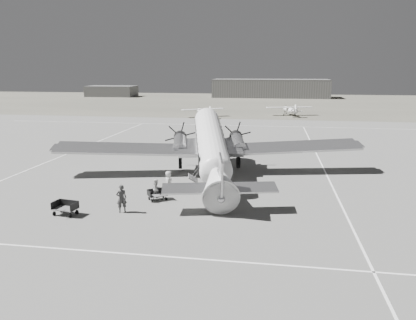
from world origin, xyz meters
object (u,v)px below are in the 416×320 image
object	(u,v)px
ground_crew	(122,198)
ramp_agent	(157,189)
dc3_airliner	(211,148)
baggage_cart_far	(65,208)
light_plane_left	(204,112)
hangar_main	(270,88)
light_plane_right	(290,111)
shed_secondary	(112,91)
baggage_cart_near	(157,195)
passenger	(169,182)

from	to	relation	value
ground_crew	ramp_agent	distance (m)	3.75
dc3_airliner	ramp_agent	distance (m)	7.93
baggage_cart_far	light_plane_left	bearing A→B (deg)	99.26
hangar_main	dc3_airliner	size ratio (longest dim) A/B	1.38
light_plane_right	baggage_cart_far	distance (m)	69.46
hangar_main	baggage_cart_far	world-z (taller)	hangar_main
shed_secondary	hangar_main	bearing A→B (deg)	4.76
light_plane_left	baggage_cart_near	distance (m)	57.48
shed_secondary	dc3_airliner	size ratio (longest dim) A/B	0.59
ground_crew	passenger	xyz separation A→B (m)	(2.15, 5.03, -0.08)
hangar_main	baggage_cart_far	distance (m)	129.41
ground_crew	light_plane_right	bearing A→B (deg)	-132.40
ground_crew	ramp_agent	size ratio (longest dim) A/B	1.27
baggage_cart_far	ground_crew	xyz separation A→B (m)	(3.73, 1.20, 0.53)
ground_crew	passenger	bearing A→B (deg)	-143.55
light_plane_right	ramp_agent	bearing A→B (deg)	-115.85
shed_secondary	baggage_cart_far	bearing A→B (deg)	-69.04
hangar_main	baggage_cart_far	size ratio (longest dim) A/B	24.31
shed_secondary	dc3_airliner	distance (m)	125.52
shed_secondary	light_plane_left	size ratio (longest dim) A/B	1.87
shed_secondary	ramp_agent	size ratio (longest dim) A/B	11.18
shed_secondary	ramp_agent	xyz separation A→B (m)	(52.75, -119.18, -1.19)
hangar_main	passenger	size ratio (longest dim) A/B	22.39
ground_crew	baggage_cart_near	bearing A→B (deg)	-150.28
light_plane_right	baggage_cart_far	world-z (taller)	light_plane_right
passenger	dc3_airliner	bearing A→B (deg)	-35.12
shed_secondary	passenger	size ratio (longest dim) A/B	9.60
hangar_main	light_plane_right	world-z (taller)	hangar_main
dc3_airliner	ground_crew	size ratio (longest dim) A/B	14.92
light_plane_left	baggage_cart_near	size ratio (longest dim) A/B	6.30
baggage_cart_near	baggage_cart_far	bearing A→B (deg)	-177.33
light_plane_right	passenger	bearing A→B (deg)	-115.65
shed_secondary	baggage_cart_near	size ratio (longest dim) A/B	11.75
baggage_cart_near	ramp_agent	bearing A→B (deg)	80.16
dc3_airliner	light_plane_right	world-z (taller)	dc3_airliner
light_plane_left	ramp_agent	distance (m)	57.14
baggage_cart_near	ground_crew	size ratio (longest dim) A/B	0.75
baggage_cart_far	dc3_airliner	bearing A→B (deg)	61.52
baggage_cart_far	passenger	bearing A→B (deg)	55.24
baggage_cart_far	ramp_agent	distance (m)	7.03
hangar_main	light_plane_left	world-z (taller)	hangar_main
light_plane_right	baggage_cart_near	distance (m)	64.08
hangar_main	baggage_cart_near	world-z (taller)	hangar_main
hangar_main	light_plane_left	bearing A→B (deg)	-101.18
baggage_cart_near	baggage_cart_far	world-z (taller)	baggage_cart_far
shed_secondary	ramp_agent	world-z (taller)	shed_secondary
light_plane_left	ramp_agent	xyz separation A→B (m)	(6.07, -56.81, -0.20)
dc3_airliner	ground_crew	xyz separation A→B (m)	(-4.93, -10.26, -1.88)
light_plane_right	ground_crew	world-z (taller)	light_plane_right
passenger	baggage_cart_near	bearing A→B (deg)	161.49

